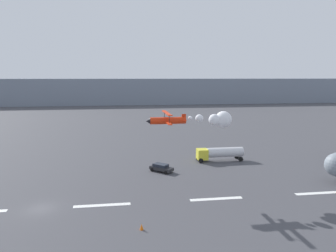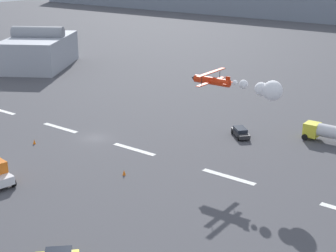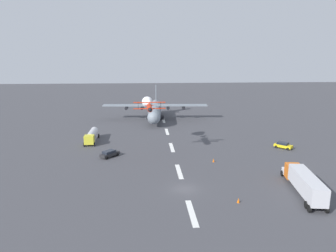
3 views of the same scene
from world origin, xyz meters
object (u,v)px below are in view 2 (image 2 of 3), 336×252
at_px(stunt_biplane_red, 256,88).
at_px(fuel_tanker_truck, 335,133).
at_px(traffic_cone_far, 124,172).
at_px(traffic_cone_near, 34,142).
at_px(airport_staff_sedan, 240,132).

xyz_separation_m(stunt_biplane_red, fuel_tanker_truck, (6.53, 15.00, -9.47)).
xyz_separation_m(fuel_tanker_truck, traffic_cone_far, (-18.52, -28.85, -1.38)).
height_order(traffic_cone_near, traffic_cone_far, same).
bearing_deg(fuel_tanker_truck, traffic_cone_near, -142.86).
distance_m(stunt_biplane_red, fuel_tanker_truck, 18.91).
bearing_deg(traffic_cone_near, fuel_tanker_truck, 37.14).
distance_m(airport_staff_sedan, traffic_cone_near, 33.05).
relative_size(traffic_cone_near, traffic_cone_far, 1.00).
xyz_separation_m(airport_staff_sedan, traffic_cone_near, (-24.27, -22.43, -0.44)).
relative_size(stunt_biplane_red, traffic_cone_near, 18.82).
relative_size(fuel_tanker_truck, traffic_cone_far, 13.51).
distance_m(stunt_biplane_red, traffic_cone_near, 35.64).
xyz_separation_m(stunt_biplane_red, airport_staff_sedan, (-6.87, 8.89, -10.41)).
xyz_separation_m(airport_staff_sedan, traffic_cone_far, (-5.11, -22.74, -0.44)).
bearing_deg(stunt_biplane_red, airport_staff_sedan, 127.68).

